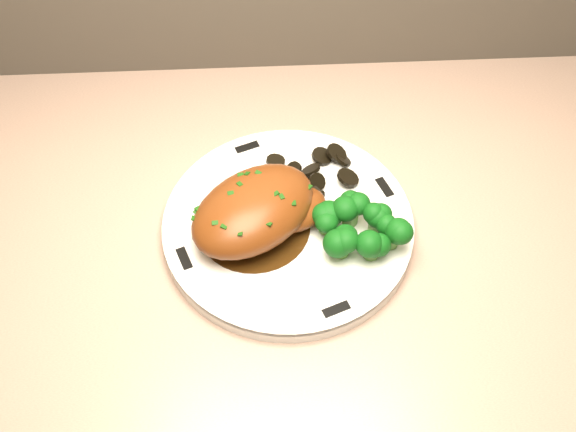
{
  "coord_description": "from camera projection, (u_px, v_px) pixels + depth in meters",
  "views": [
    {
      "loc": [
        -0.02,
        1.31,
        1.5
      ],
      "look_at": [
        0.0,
        1.73,
        0.93
      ],
      "focal_mm": 45.0,
      "sensor_mm": 36.0,
      "label": 1
    }
  ],
  "objects": [
    {
      "name": "broccoli_florets",
      "position": [
        360.0,
        227.0,
        0.69
      ],
      "size": [
        0.08,
        0.06,
        0.04
      ],
      "rotation": [
        0.0,
        0.0,
        -0.03
      ],
      "color": "#5B8F3C",
      "rests_on": "plate"
    },
    {
      "name": "chicken_breast",
      "position": [
        258.0,
        210.0,
        0.69
      ],
      "size": [
        0.16,
        0.15,
        0.05
      ],
      "rotation": [
        0.0,
        0.0,
        0.67
      ],
      "color": "brown",
      "rests_on": "plate"
    },
    {
      "name": "plate",
      "position": [
        288.0,
        227.0,
        0.72
      ],
      "size": [
        0.31,
        0.31,
        0.02
      ],
      "primitive_type": "cylinder",
      "rotation": [
        0.0,
        0.0,
        0.3
      ],
      "color": "white",
      "rests_on": "counter"
    },
    {
      "name": "rim_accent_2",
      "position": [
        184.0,
        259.0,
        0.69
      ],
      "size": [
        0.02,
        0.03,
        0.0
      ],
      "primitive_type": "cube",
      "rotation": [
        0.0,
        0.0,
        5.08
      ],
      "color": "black",
      "rests_on": "plate"
    },
    {
      "name": "rim_accent_1",
      "position": [
        247.0,
        147.0,
        0.77
      ],
      "size": [
        0.03,
        0.02,
        0.0
      ],
      "primitive_type": "cube",
      "rotation": [
        0.0,
        0.0,
        3.51
      ],
      "color": "black",
      "rests_on": "plate"
    },
    {
      "name": "rim_accent_3",
      "position": [
        336.0,
        309.0,
        0.66
      ],
      "size": [
        0.03,
        0.02,
        0.0
      ],
      "primitive_type": "cube",
      "rotation": [
        0.0,
        0.0,
        6.65
      ],
      "color": "black",
      "rests_on": "plate"
    },
    {
      "name": "mushroom_pile",
      "position": [
        310.0,
        182.0,
        0.74
      ],
      "size": [
        0.09,
        0.07,
        0.02
      ],
      "color": "black",
      "rests_on": "plate"
    },
    {
      "name": "rim_accent_0",
      "position": [
        384.0,
        187.0,
        0.74
      ],
      "size": [
        0.02,
        0.03,
        0.0
      ],
      "primitive_type": "cube",
      "rotation": [
        0.0,
        0.0,
        1.94
      ],
      "color": "black",
      "rests_on": "plate"
    },
    {
      "name": "gravy_pool",
      "position": [
        254.0,
        226.0,
        0.71
      ],
      "size": [
        0.11,
        0.11,
        0.0
      ],
      "primitive_type": "cylinder",
      "color": "#331C09",
      "rests_on": "plate"
    }
  ]
}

